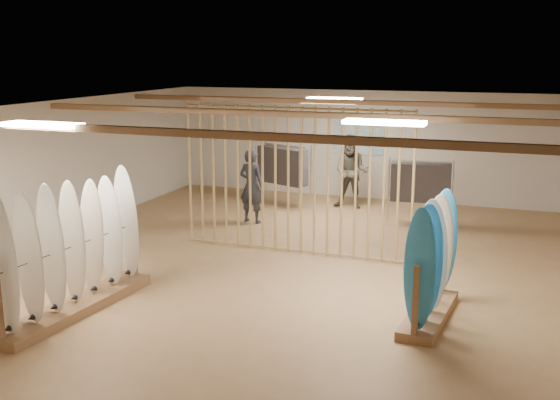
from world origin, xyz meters
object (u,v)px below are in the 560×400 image
(clothing_rack_a, at_px, (282,165))
(shopper_a, at_px, (252,181))
(shopper_b, at_px, (352,167))
(clothing_rack_b, at_px, (421,182))
(rack_left, at_px, (74,267))
(rack_right, at_px, (431,278))

(clothing_rack_a, distance_m, shopper_a, 1.73)
(shopper_a, distance_m, shopper_b, 2.75)
(clothing_rack_a, relative_size, shopper_b, 0.77)
(shopper_b, bearing_deg, clothing_rack_b, -31.51)
(shopper_a, relative_size, shopper_b, 0.92)
(rack_left, height_order, rack_right, rack_left)
(clothing_rack_a, bearing_deg, clothing_rack_b, 11.04)
(clothing_rack_a, bearing_deg, shopper_b, 35.61)
(rack_left, height_order, clothing_rack_b, rack_left)
(rack_left, xyz_separation_m, clothing_rack_a, (0.54, 7.44, 0.34))
(rack_left, bearing_deg, clothing_rack_b, 64.40)
(clothing_rack_b, height_order, shopper_b, shopper_b)
(clothing_rack_a, xyz_separation_m, shopper_a, (-0.11, -1.73, -0.08))
(clothing_rack_b, bearing_deg, clothing_rack_a, 162.10)
(clothing_rack_b, bearing_deg, rack_right, -86.70)
(rack_left, distance_m, clothing_rack_a, 7.47)
(rack_left, height_order, shopper_a, rack_left)
(clothing_rack_b, bearing_deg, shopper_b, 142.68)
(rack_right, bearing_deg, rack_left, -158.16)
(clothing_rack_a, height_order, shopper_a, shopper_a)
(rack_right, xyz_separation_m, clothing_rack_a, (-4.39, 5.94, 0.41))
(clothing_rack_a, distance_m, clothing_rack_b, 3.54)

